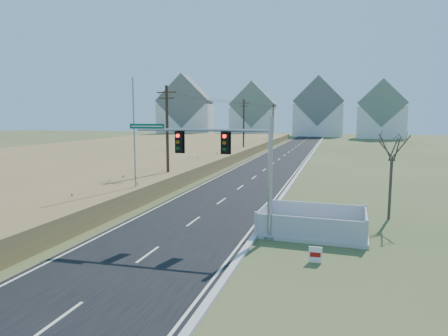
% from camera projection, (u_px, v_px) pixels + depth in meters
% --- Properties ---
extents(ground, '(260.00, 260.00, 0.00)m').
position_uv_depth(ground, '(166.00, 242.00, 20.11)').
color(ground, '#3B4A24').
rests_on(ground, ground).
extents(road, '(8.00, 180.00, 0.06)m').
position_uv_depth(road, '(287.00, 153.00, 67.78)').
color(road, black).
rests_on(road, ground).
extents(curb, '(0.30, 180.00, 0.18)m').
position_uv_depth(curb, '(312.00, 154.00, 66.65)').
color(curb, '#B2AFA8').
rests_on(curb, ground).
extents(reed_marsh, '(38.00, 110.00, 1.30)m').
position_uv_depth(reed_marsh, '(131.00, 151.00, 64.70)').
color(reed_marsh, '#976D44').
rests_on(reed_marsh, ground).
extents(utility_pole_near, '(1.80, 0.26, 9.00)m').
position_uv_depth(utility_pole_near, '(167.00, 135.00, 35.58)').
color(utility_pole_near, '#422D1E').
rests_on(utility_pole_near, ground).
extents(utility_pole_mid, '(1.80, 0.26, 9.00)m').
position_uv_depth(utility_pole_mid, '(244.00, 126.00, 64.18)').
color(utility_pole_mid, '#422D1E').
rests_on(utility_pole_mid, ground).
extents(utility_pole_far, '(1.80, 0.26, 9.00)m').
position_uv_depth(utility_pole_far, '(273.00, 123.00, 92.79)').
color(utility_pole_far, '#422D1E').
rests_on(utility_pole_far, ground).
extents(condo_nw, '(17.69, 13.38, 19.05)m').
position_uv_depth(condo_nw, '(186.00, 112.00, 124.80)').
color(condo_nw, silver).
rests_on(condo_nw, ground).
extents(condo_nnw, '(14.93, 11.17, 17.03)m').
position_uv_depth(condo_nnw, '(253.00, 114.00, 127.09)').
color(condo_nnw, silver).
rests_on(condo_nnw, ground).
extents(condo_n, '(15.27, 10.20, 18.54)m').
position_uv_depth(condo_n, '(318.00, 112.00, 125.38)').
color(condo_n, silver).
rests_on(condo_n, ground).
extents(condo_ne, '(14.12, 10.51, 16.52)m').
position_uv_depth(condo_ne, '(382.00, 114.00, 112.95)').
color(condo_ne, silver).
rests_on(condo_ne, ground).
extents(traffic_signal_mast, '(7.95, 0.61, 6.33)m').
position_uv_depth(traffic_signal_mast, '(235.00, 162.00, 20.55)').
color(traffic_signal_mast, '#9EA0A5').
rests_on(traffic_signal_mast, ground).
extents(fence_enclosure, '(5.90, 4.15, 1.31)m').
position_uv_depth(fence_enclosure, '(312.00, 228.00, 21.71)').
color(fence_enclosure, '#B7B5AD').
rests_on(fence_enclosure, ground).
extents(open_sign, '(0.57, 0.09, 0.70)m').
position_uv_depth(open_sign, '(315.00, 255.00, 17.27)').
color(open_sign, white).
rests_on(open_sign, ground).
extents(flagpole, '(0.40, 0.40, 9.00)m').
position_uv_depth(flagpole, '(135.00, 155.00, 28.23)').
color(flagpole, '#B7B5AD').
rests_on(flagpole, ground).
extents(bare_tree, '(2.15, 2.15, 5.71)m').
position_uv_depth(bare_tree, '(393.00, 145.00, 24.10)').
color(bare_tree, '#4C3F33').
rests_on(bare_tree, ground).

